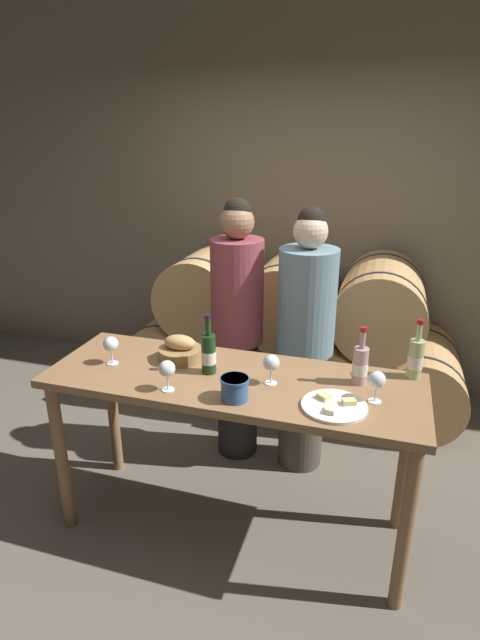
# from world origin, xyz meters

# --- Properties ---
(ground_plane) EXTENTS (10.00, 10.00, 0.00)m
(ground_plane) POSITION_xyz_m (0.00, 0.00, 0.00)
(ground_plane) COLOR #665E51
(stone_wall_back) EXTENTS (10.00, 0.12, 3.20)m
(stone_wall_back) POSITION_xyz_m (0.00, 1.98, 1.60)
(stone_wall_back) COLOR #7F705B
(stone_wall_back) RESTS_ON ground_plane
(barrel_stack) EXTENTS (2.56, 0.84, 1.18)m
(barrel_stack) POSITION_xyz_m (0.00, 1.44, 0.54)
(barrel_stack) COLOR tan
(barrel_stack) RESTS_ON ground_plane
(tasting_table) EXTENTS (1.83, 0.63, 0.91)m
(tasting_table) POSITION_xyz_m (0.00, 0.00, 0.78)
(tasting_table) COLOR olive
(tasting_table) RESTS_ON ground_plane
(person_left) EXTENTS (0.32, 0.32, 1.67)m
(person_left) POSITION_xyz_m (-0.18, 0.67, 0.86)
(person_left) COLOR #232326
(person_left) RESTS_ON ground_plane
(person_right) EXTENTS (0.34, 0.34, 1.64)m
(person_right) POSITION_xyz_m (0.24, 0.67, 0.83)
(person_right) COLOR #4C4238
(person_right) RESTS_ON ground_plane
(wine_bottle_red) EXTENTS (0.07, 0.07, 0.30)m
(wine_bottle_red) POSITION_xyz_m (-0.13, 0.02, 1.01)
(wine_bottle_red) COLOR #193819
(wine_bottle_red) RESTS_ON tasting_table
(wine_bottle_white) EXTENTS (0.07, 0.07, 0.30)m
(wine_bottle_white) POSITION_xyz_m (0.84, 0.26, 1.01)
(wine_bottle_white) COLOR #ADBC7F
(wine_bottle_white) RESTS_ON tasting_table
(wine_bottle_rose) EXTENTS (0.07, 0.07, 0.28)m
(wine_bottle_rose) POSITION_xyz_m (0.59, 0.12, 1.00)
(wine_bottle_rose) COLOR #BC8E93
(wine_bottle_rose) RESTS_ON tasting_table
(blue_crock) EXTENTS (0.13, 0.13, 0.11)m
(blue_crock) POSITION_xyz_m (0.07, -0.20, 0.96)
(blue_crock) COLOR #335693
(blue_crock) RESTS_ON tasting_table
(bread_basket) EXTENTS (0.22, 0.22, 0.13)m
(bread_basket) POSITION_xyz_m (-0.32, 0.11, 0.96)
(bread_basket) COLOR olive
(bread_basket) RESTS_ON tasting_table
(cheese_plate) EXTENTS (0.29, 0.29, 0.04)m
(cheese_plate) POSITION_xyz_m (0.51, -0.14, 0.92)
(cheese_plate) COLOR white
(cheese_plate) RESTS_ON tasting_table
(wine_glass_far_left) EXTENTS (0.08, 0.08, 0.15)m
(wine_glass_far_left) POSITION_xyz_m (-0.63, -0.04, 1.01)
(wine_glass_far_left) COLOR white
(wine_glass_far_left) RESTS_ON tasting_table
(wine_glass_left) EXTENTS (0.08, 0.08, 0.15)m
(wine_glass_left) POSITION_xyz_m (-0.24, -0.21, 1.01)
(wine_glass_left) COLOR white
(wine_glass_left) RESTS_ON tasting_table
(wine_glass_center) EXTENTS (0.08, 0.08, 0.15)m
(wine_glass_center) POSITION_xyz_m (0.19, -0.01, 1.01)
(wine_glass_center) COLOR white
(wine_glass_center) RESTS_ON tasting_table
(wine_glass_right) EXTENTS (0.08, 0.08, 0.15)m
(wine_glass_right) POSITION_xyz_m (0.67, -0.04, 1.01)
(wine_glass_right) COLOR white
(wine_glass_right) RESTS_ON tasting_table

